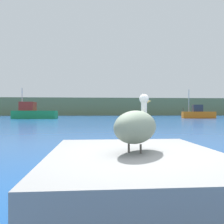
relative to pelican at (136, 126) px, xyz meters
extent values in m
plane|color=#194C93|center=(0.22, -0.08, -1.06)|extent=(260.00, 260.00, 0.00)
cube|color=#6B7A51|center=(0.22, 72.87, 1.56)|extent=(140.00, 14.88, 5.23)
cube|color=gray|center=(-0.01, -0.01, -0.71)|extent=(2.45, 3.13, 0.68)
ellipsoid|color=gray|center=(-0.01, -0.01, -0.01)|extent=(0.97, 1.15, 0.47)
cylinder|color=white|center=(0.18, 0.30, 0.21)|extent=(0.09, 0.09, 0.30)
sphere|color=white|center=(0.18, 0.30, 0.41)|extent=(0.15, 0.15, 0.15)
cone|color=gold|center=(0.30, 0.51, 0.38)|extent=(0.22, 0.31, 0.09)
cylinder|color=#4C4742|center=(-0.11, -0.01, -0.31)|extent=(0.03, 0.03, 0.13)
cylinder|color=#4C4742|center=(0.05, -0.10, -0.31)|extent=(0.03, 0.03, 0.13)
cube|color=#1E8C4C|center=(-10.53, 37.52, -0.37)|extent=(7.43, 2.93, 1.37)
cube|color=maroon|center=(-11.74, 37.61, 1.05)|extent=(2.50, 2.32, 1.48)
cylinder|color=#B2B2B2|center=(-12.71, 37.68, 2.24)|extent=(0.12, 0.12, 3.86)
cube|color=orange|center=(18.14, 37.39, -0.46)|extent=(5.82, 2.42, 1.20)
cube|color=#2D333D|center=(17.96, 37.41, 0.75)|extent=(1.80, 1.45, 1.23)
cylinder|color=#B2B2B2|center=(16.47, 37.62, 2.13)|extent=(0.12, 0.12, 3.98)
cylinder|color=#3F382D|center=(15.46, 37.75, 0.49)|extent=(0.10, 0.10, 0.70)
camera|label=1|loc=(-0.61, -3.33, 0.22)|focal=37.73mm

